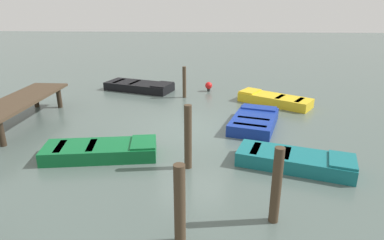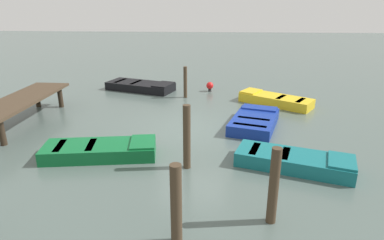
% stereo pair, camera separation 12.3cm
% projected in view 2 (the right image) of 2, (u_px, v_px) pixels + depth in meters
% --- Properties ---
extents(ground_plane, '(80.00, 80.00, 0.00)m').
position_uv_depth(ground_plane, '(192.00, 129.00, 12.03)').
color(ground_plane, '#4C5B56').
extents(dock_segment, '(5.14, 1.58, 0.95)m').
position_uv_depth(dock_segment, '(20.00, 102.00, 12.39)').
color(dock_segment, '#423323').
rests_on(dock_segment, ground_plane).
extents(rowboat_green, '(1.62, 3.39, 0.46)m').
position_uv_depth(rowboat_green, '(101.00, 150.00, 9.84)').
color(rowboat_green, '#0F602D').
rests_on(rowboat_green, ground_plane).
extents(rowboat_black, '(2.40, 3.70, 0.46)m').
position_uv_depth(rowboat_black, '(141.00, 86.00, 17.21)').
color(rowboat_black, black).
rests_on(rowboat_black, ground_plane).
extents(rowboat_blue, '(2.94, 2.16, 0.46)m').
position_uv_depth(rowboat_blue, '(254.00, 121.00, 12.19)').
color(rowboat_blue, navy).
rests_on(rowboat_blue, ground_plane).
extents(rowboat_yellow, '(2.64, 3.24, 0.46)m').
position_uv_depth(rowboat_yellow, '(275.00, 100.00, 14.82)').
color(rowboat_yellow, gold).
rests_on(rowboat_yellow, ground_plane).
extents(rowboat_teal, '(2.01, 3.30, 0.46)m').
position_uv_depth(rowboat_teal, '(294.00, 161.00, 9.18)').
color(rowboat_teal, '#14666B').
rests_on(rowboat_teal, ground_plane).
extents(mooring_piling_mid_left, '(0.21, 0.21, 1.69)m').
position_uv_depth(mooring_piling_mid_left, '(274.00, 186.00, 6.71)').
color(mooring_piling_mid_left, '#423323').
rests_on(mooring_piling_mid_left, ground_plane).
extents(mooring_piling_near_right, '(0.21, 0.21, 1.82)m').
position_uv_depth(mooring_piling_near_right, '(187.00, 137.00, 8.96)').
color(mooring_piling_near_right, '#423323').
rests_on(mooring_piling_near_right, ground_plane).
extents(mooring_piling_near_left, '(0.22, 0.22, 1.66)m').
position_uv_depth(mooring_piling_near_left, '(176.00, 205.00, 6.12)').
color(mooring_piling_near_left, '#423323').
rests_on(mooring_piling_near_left, ground_plane).
extents(mooring_piling_far_left, '(0.17, 0.17, 1.49)m').
position_uv_depth(mooring_piling_far_left, '(185.00, 82.00, 15.74)').
color(mooring_piling_far_left, '#423323').
rests_on(mooring_piling_far_left, ground_plane).
extents(marker_buoy, '(0.36, 0.36, 0.48)m').
position_uv_depth(marker_buoy, '(210.00, 86.00, 16.97)').
color(marker_buoy, '#262626').
rests_on(marker_buoy, ground_plane).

